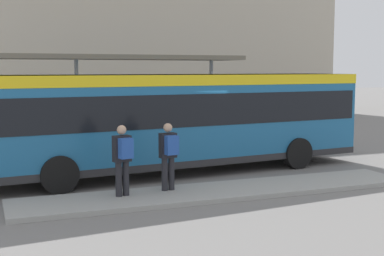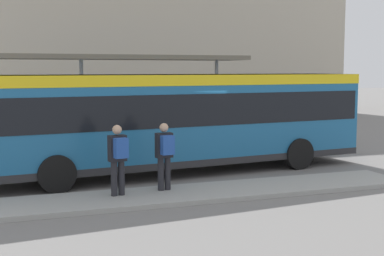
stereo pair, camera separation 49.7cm
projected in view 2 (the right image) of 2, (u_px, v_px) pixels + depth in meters
The scene contains 9 objects.
ground_plane at pixel (173, 172), 16.18m from camera, with size 120.00×120.00×0.00m, color slate.
curb_island at pixel (218, 192), 13.36m from camera, with size 10.33×1.80×0.12m.
city_bus at pixel (173, 115), 16.00m from camera, with size 12.27×3.78×2.95m.
pedestrian_waiting at pixel (165, 152), 13.13m from camera, with size 0.43×0.46×1.67m.
pedestrian_companion at pixel (118, 155), 12.56m from camera, with size 0.45×0.49×1.69m.
bicycle_blue at pixel (337, 135), 22.66m from camera, with size 0.48×1.61×0.70m.
bicycle_yellow at pixel (330, 132), 23.51m from camera, with size 0.48×1.72×0.75m.
station_shelter at pixel (81, 59), 21.54m from camera, with size 13.92×2.58×3.69m.
station_building at pixel (148, 21), 37.40m from camera, with size 24.97×10.77×13.02m.
Camera 2 is at (-4.85, -15.19, 3.10)m, focal length 50.00 mm.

